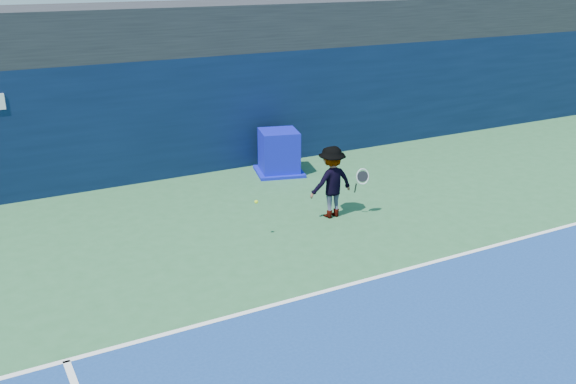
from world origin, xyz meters
name	(u,v)px	position (x,y,z in m)	size (l,w,h in m)	color
ground	(493,373)	(0.00, 0.00, 0.00)	(80.00, 80.00, 0.00)	#2A5D36
baseline	(365,280)	(0.00, 3.00, 0.01)	(24.00, 0.10, 0.01)	white
stadium_band	(185,27)	(0.00, 11.50, 3.60)	(36.00, 3.00, 1.20)	black
back_wall_assembly	(203,112)	(0.00, 10.50, 1.50)	(36.00, 1.03, 3.00)	black
equipment_cart	(279,154)	(1.52, 9.10, 0.52)	(1.45, 1.45, 1.13)	#0C0EAA
tennis_player	(332,182)	(1.09, 5.85, 0.78)	(1.26, 0.70, 1.57)	white
tennis_ball	(256,202)	(-0.85, 5.55, 0.78)	(0.07, 0.07, 0.07)	#ADD117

